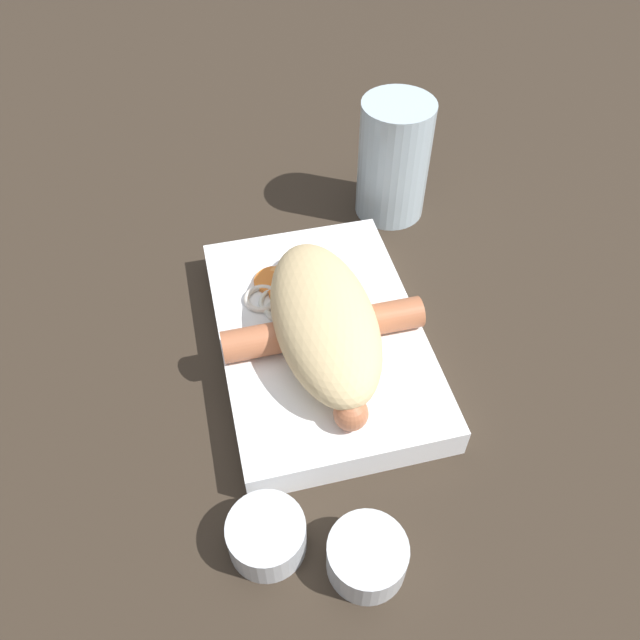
% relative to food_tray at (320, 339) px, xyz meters
% --- Properties ---
extents(ground_plane, '(3.00, 3.00, 0.00)m').
position_rel_food_tray_xyz_m(ground_plane, '(0.00, 0.00, -0.01)').
color(ground_plane, '#33281E').
extents(food_tray, '(0.25, 0.17, 0.03)m').
position_rel_food_tray_xyz_m(food_tray, '(0.00, 0.00, 0.00)').
color(food_tray, white).
rests_on(food_tray, ground_plane).
extents(bread_roll, '(0.18, 0.08, 0.05)m').
position_rel_food_tray_xyz_m(bread_roll, '(-0.01, -0.00, 0.04)').
color(bread_roll, '#DBBC84').
rests_on(bread_roll, food_tray).
extents(sausage, '(0.19, 0.17, 0.03)m').
position_rel_food_tray_xyz_m(sausage, '(-0.01, -0.00, 0.03)').
color(sausage, '#B26642').
rests_on(sausage, food_tray).
extents(pickled_veggies, '(0.07, 0.06, 0.01)m').
position_rel_food_tray_xyz_m(pickled_veggies, '(0.05, 0.03, 0.02)').
color(pickled_veggies, orange).
rests_on(pickled_veggies, food_tray).
extents(condiment_cup_near, '(0.05, 0.05, 0.03)m').
position_rel_food_tray_xyz_m(condiment_cup_near, '(-0.16, 0.08, -0.00)').
color(condiment_cup_near, silver).
rests_on(condiment_cup_near, ground_plane).
extents(condiment_cup_far, '(0.05, 0.05, 0.03)m').
position_rel_food_tray_xyz_m(condiment_cup_far, '(-0.19, 0.01, -0.00)').
color(condiment_cup_far, silver).
rests_on(condiment_cup_far, ground_plane).
extents(drink_glass, '(0.07, 0.07, 0.13)m').
position_rel_food_tray_xyz_m(drink_glass, '(0.17, -0.12, 0.05)').
color(drink_glass, silver).
rests_on(drink_glass, ground_plane).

